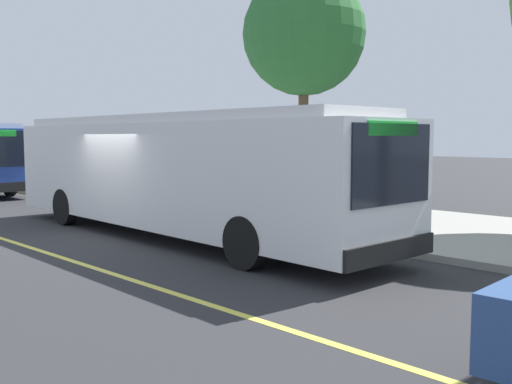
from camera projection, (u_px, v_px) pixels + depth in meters
ground_plane at (120, 236)px, 14.39m from camera, size 120.00×120.00×0.00m
sidewalk_curb at (286, 212)px, 18.55m from camera, size 44.00×6.40×0.15m
lane_stripe_center at (32, 248)px, 12.86m from camera, size 36.00×0.14×0.01m
transit_bus_main at (177, 171)px, 14.23m from camera, size 12.47×2.90×2.95m
bus_shelter at (333, 155)px, 16.90m from camera, size 2.90×1.60×2.48m
waiting_bench at (342, 200)px, 16.89m from camera, size 1.60×0.48×0.95m
route_sign_post at (357, 157)px, 13.75m from camera, size 0.44×0.08×2.80m
pedestrian_commuter at (276, 184)px, 16.27m from camera, size 0.24×0.40×1.69m
street_tree_near_shelter at (304, 34)px, 20.81m from camera, size 4.37×4.37×8.11m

